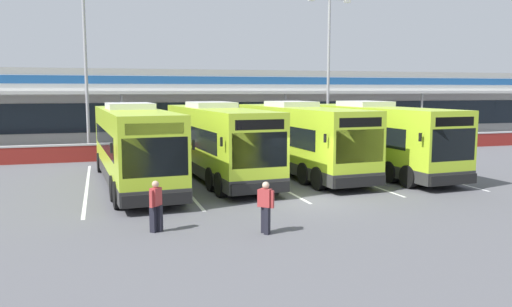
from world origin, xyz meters
TOP-DOWN VIEW (x-y plane):
  - ground_plane at (0.00, 0.00)m, footprint 200.00×200.00m
  - terminal_building at (-0.00, 26.91)m, footprint 70.00×13.00m
  - red_barrier_wall at (0.00, 14.50)m, footprint 60.00×0.40m
  - coach_bus_leftmost at (-6.29, 5.54)m, footprint 3.55×12.29m
  - coach_bus_left_centre at (-2.16, 6.51)m, footprint 3.55×12.29m
  - coach_bus_centre at (2.29, 6.67)m, footprint 3.55×12.29m
  - coach_bus_right_centre at (6.35, 5.91)m, footprint 3.55×12.29m
  - bay_stripe_far_west at (-8.40, 6.00)m, footprint 0.14×13.00m
  - bay_stripe_west at (-4.20, 6.00)m, footprint 0.14×13.00m
  - bay_stripe_mid_west at (0.00, 6.00)m, footprint 0.14×13.00m
  - bay_stripe_centre at (4.20, 6.00)m, footprint 0.14×13.00m
  - bay_stripe_mid_east at (8.40, 6.00)m, footprint 0.14×13.00m
  - pedestrian_in_dark_coat at (-6.16, -2.73)m, footprint 0.43×0.46m
  - pedestrian_child at (-2.95, -3.88)m, footprint 0.45×0.44m
  - lamp_post_west at (-8.46, 16.07)m, footprint 3.24×0.28m
  - lamp_post_centre at (8.30, 16.01)m, footprint 3.24×0.28m

SIDE VIEW (x-z plane):
  - ground_plane at x=0.00m, z-range 0.00..0.00m
  - bay_stripe_far_west at x=-8.40m, z-range 0.00..0.01m
  - bay_stripe_west at x=-4.20m, z-range 0.00..0.01m
  - bay_stripe_mid_west at x=0.00m, z-range 0.00..0.01m
  - bay_stripe_centre at x=4.20m, z-range 0.00..0.01m
  - bay_stripe_mid_east at x=8.40m, z-range 0.00..0.01m
  - red_barrier_wall at x=0.00m, z-range 0.01..1.10m
  - pedestrian_in_dark_coat at x=-6.16m, z-range 0.06..1.68m
  - pedestrian_child at x=-2.95m, z-range 0.06..1.68m
  - coach_bus_leftmost at x=-6.29m, z-range -0.10..3.68m
  - coach_bus_left_centre at x=-2.16m, z-range -0.10..3.68m
  - coach_bus_centre at x=2.29m, z-range -0.10..3.68m
  - coach_bus_right_centre at x=6.35m, z-range -0.10..3.68m
  - terminal_building at x=0.00m, z-range 0.01..6.01m
  - lamp_post_west at x=-8.46m, z-range 0.79..11.79m
  - lamp_post_centre at x=8.30m, z-range 0.79..11.79m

